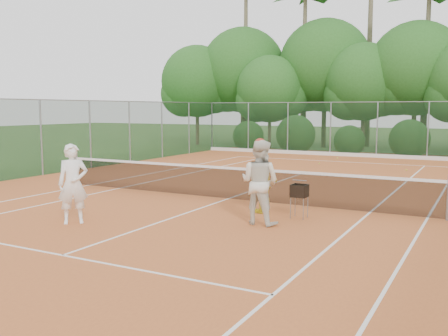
% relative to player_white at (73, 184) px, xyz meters
% --- Properties ---
extents(ground, '(120.00, 120.00, 0.00)m').
position_rel_player_white_xyz_m(ground, '(1.70, 4.39, -0.94)').
color(ground, '#2B4C1B').
rests_on(ground, ground).
extents(clay_court, '(18.00, 36.00, 0.02)m').
position_rel_player_white_xyz_m(clay_court, '(1.70, 4.39, -0.93)').
color(clay_court, '#BC602B').
rests_on(clay_court, ground).
extents(tennis_net, '(11.97, 0.10, 1.10)m').
position_rel_player_white_xyz_m(tennis_net, '(1.70, 4.39, -0.41)').
color(tennis_net, gray).
rests_on(tennis_net, clay_court).
extents(player_white, '(0.79, 0.79, 1.84)m').
position_rel_player_white_xyz_m(player_white, '(0.00, 0.00, 0.00)').
color(player_white, white).
rests_on(player_white, clay_court).
extents(player_center_grp, '(1.01, 0.83, 1.97)m').
position_rel_player_white_xyz_m(player_center_grp, '(3.82, 1.97, 0.05)').
color(player_center_grp, silver).
rests_on(player_center_grp, clay_court).
extents(player_yellow, '(0.69, 0.99, 1.56)m').
position_rel_player_white_xyz_m(player_yellow, '(3.40, 3.15, -0.14)').
color(player_yellow, gold).
rests_on(player_yellow, clay_court).
extents(ball_hopper, '(0.36, 0.36, 0.83)m').
position_rel_player_white_xyz_m(ball_hopper, '(4.42, 2.97, -0.27)').
color(ball_hopper, gray).
rests_on(ball_hopper, clay_court).
extents(stray_ball_a, '(0.07, 0.07, 0.07)m').
position_rel_player_white_xyz_m(stray_ball_a, '(1.25, 14.72, -0.89)').
color(stray_ball_a, '#C5DB32').
rests_on(stray_ball_a, clay_court).
extents(stray_ball_b, '(0.07, 0.07, 0.07)m').
position_rel_player_white_xyz_m(stray_ball_b, '(1.31, 17.71, -0.89)').
color(stray_ball_b, '#D0ED37').
rests_on(stray_ball_b, clay_court).
extents(stray_ball_c, '(0.07, 0.07, 0.07)m').
position_rel_player_white_xyz_m(stray_ball_c, '(5.32, 14.00, -0.89)').
color(stray_ball_c, gold).
rests_on(stray_ball_c, clay_court).
extents(court_markings, '(11.03, 23.83, 0.01)m').
position_rel_player_white_xyz_m(court_markings, '(1.70, 4.39, -0.92)').
color(court_markings, white).
rests_on(court_markings, clay_court).
extents(fence_back, '(18.07, 0.07, 3.00)m').
position_rel_player_white_xyz_m(fence_back, '(1.70, 19.39, 0.58)').
color(fence_back, '#19381E').
rests_on(fence_back, clay_court).
extents(tropical_treeline, '(32.10, 8.49, 15.03)m').
position_rel_player_white_xyz_m(tropical_treeline, '(3.13, 24.61, 4.17)').
color(tropical_treeline, brown).
rests_on(tropical_treeline, ground).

